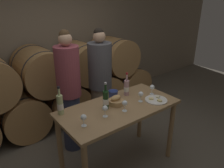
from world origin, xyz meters
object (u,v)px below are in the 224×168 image
Objects in this scene: wine_glass_far_left at (84,118)px; person_left at (69,93)px; wine_bottle_white at (60,105)px; wine_glass_left at (105,109)px; bread_basket at (116,101)px; wine_glass_center at (125,104)px; wine_bottle_red at (106,100)px; tasting_table at (119,116)px; cheese_plate at (156,100)px; wine_bottle_rose at (127,87)px; person_right at (100,85)px; wine_glass_right at (141,94)px; wine_glass_far_right at (152,88)px; blue_crock at (113,94)px.

person_left is at bearing 72.24° from wine_glass_far_left.
wine_bottle_white reaches higher than wine_glass_left.
wine_glass_center reaches higher than bread_basket.
wine_glass_center is (0.26, -0.04, 0.00)m from wine_glass_left.
wine_bottle_red is at bearing -79.22° from person_left.
tasting_table is 0.53m from cheese_plate.
wine_glass_far_left is 0.29m from wine_glass_left.
person_left is 0.60m from wine_bottle_white.
person_left is 1.20m from cheese_plate.
wine_bottle_rose reaches higher than bread_basket.
wine_glass_left reaches higher than bread_basket.
wine_bottle_white is (-0.88, -0.47, 0.14)m from person_right.
wine_glass_far_left is at bearing -107.76° from person_left.
wine_bottle_rose is at bearing 19.35° from wine_glass_far_left.
wine_bottle_rose is 0.44m from wine_glass_center.
person_right is (0.53, -0.00, -0.02)m from person_left.
wine_glass_far_right is at bearing 12.15° from wine_glass_right.
cheese_plate is at bearing -6.00° from wine_glass_left.
person_left reaches higher than bread_basket.
wine_glass_right is (0.33, 0.06, 0.00)m from wine_glass_center.
cheese_plate is at bearing -3.44° from wine_glass_far_left.
tasting_table is at bearing 17.73° from wine_glass_left.
wine_glass_far_right is (0.88, -0.75, 0.10)m from person_left.
wine_glass_left reaches higher than cheese_plate.
wine_bottle_white is 2.52× the size of wine_glass_right.
wine_glass_far_right is (0.28, 0.06, 0.00)m from wine_glass_right.
wine_glass_far_right is (0.35, -0.75, 0.12)m from person_right.
blue_crock is 0.56m from cheese_plate.
bread_basket is (-0.08, -0.16, -0.01)m from blue_crock.
blue_crock is at bearing 155.80° from wine_glass_far_right.
person_right reaches higher than wine_glass_far_right.
wine_glass_far_right is at bearing -24.20° from blue_crock.
person_left is 13.14× the size of wine_glass_far_right.
wine_bottle_rose is (0.93, -0.08, -0.01)m from wine_bottle_white.
wine_bottle_rose is 0.42m from cheese_plate.
person_left is 9.30× the size of bread_basket.
wine_bottle_rose is 2.36× the size of wine_glass_far_left.
blue_crock is 0.48m from wine_glass_left.
bread_basket is 1.41× the size of wine_glass_far_left.
wine_glass_center is at bearing -72.61° from person_left.
wine_glass_far_left and wine_glass_center have the same top height.
person_left is 6.20× the size of cheese_plate.
person_right is 6.11× the size of cheese_plate.
wine_glass_right is (0.47, -0.12, -0.02)m from wine_bottle_red.
wine_bottle_rose is (0.58, -0.55, 0.12)m from person_left.
wine_glass_left is at bearing -121.56° from person_right.
wine_glass_far_left is 0.54m from wine_glass_center.
wine_glass_far_left reaches higher than bread_basket.
wine_bottle_white is 1.22m from cheese_plate.
wine_glass_left is (-0.56, -0.28, -0.01)m from wine_bottle_rose.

